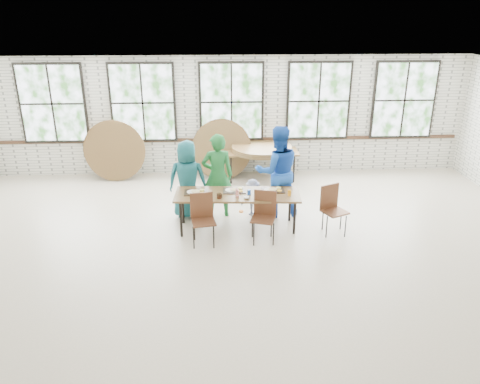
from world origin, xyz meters
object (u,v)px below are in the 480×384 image
object	(u,v)px
chair_near_left	(203,214)
storage_table	(262,153)
dining_table	(237,196)
chair_near_right	(264,212)

from	to	relation	value
chair_near_left	storage_table	distance (m)	3.62
dining_table	chair_near_right	xyz separation A→B (m)	(0.47, -0.48, -0.13)
chair_near_left	chair_near_right	distance (m)	1.14
dining_table	storage_table	size ratio (longest dim) A/B	1.35
dining_table	storage_table	world-z (taller)	same
chair_near_right	storage_table	xyz separation A→B (m)	(0.27, 3.28, 0.13)
dining_table	chair_near_left	world-z (taller)	chair_near_left
dining_table	chair_near_right	size ratio (longest dim) A/B	2.57
dining_table	chair_near_right	world-z (taller)	chair_near_right
storage_table	dining_table	bearing A→B (deg)	-105.27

